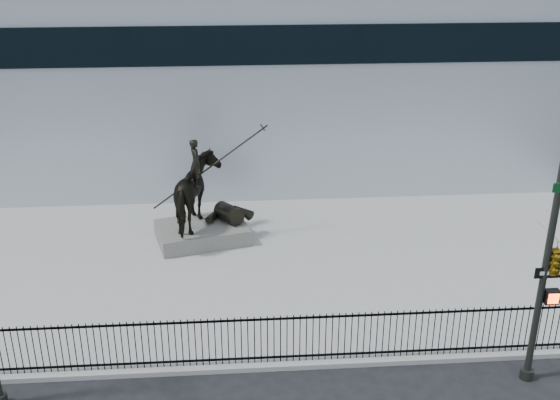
{
  "coord_description": "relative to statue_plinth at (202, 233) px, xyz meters",
  "views": [
    {
      "loc": [
        -0.81,
        -13.91,
        11.39
      ],
      "look_at": [
        0.68,
        6.0,
        3.07
      ],
      "focal_mm": 42.0,
      "sensor_mm": 36.0,
      "label": 1
    }
  ],
  "objects": [
    {
      "name": "statue_plinth",
      "position": [
        0.0,
        0.0,
        0.0
      ],
      "size": [
        3.83,
        3.07,
        0.63
      ],
      "primitive_type": "cube",
      "rotation": [
        0.0,
        0.0,
        0.25
      ],
      "color": "#5A5753",
      "rests_on": "plaza"
    },
    {
      "name": "building",
      "position": [
        2.12,
        10.81,
        4.03
      ],
      "size": [
        44.0,
        14.0,
        9.0
      ],
      "primitive_type": "cube",
      "color": "silver",
      "rests_on": "ground"
    },
    {
      "name": "ground",
      "position": [
        2.12,
        -9.19,
        -0.47
      ],
      "size": [
        120.0,
        120.0,
        0.0
      ],
      "primitive_type": "plane",
      "color": "black",
      "rests_on": "ground"
    },
    {
      "name": "picket_fence",
      "position": [
        2.12,
        -7.94,
        0.44
      ],
      "size": [
        22.1,
        0.1,
        1.5
      ],
      "color": "black",
      "rests_on": "plaza"
    },
    {
      "name": "plaza",
      "position": [
        2.12,
        -2.19,
        -0.39
      ],
      "size": [
        30.0,
        12.0,
        0.15
      ],
      "primitive_type": "cube",
      "color": "#999996",
      "rests_on": "ground"
    },
    {
      "name": "equestrian_statue",
      "position": [
        0.06,
        0.02,
        1.64
      ],
      "size": [
        4.19,
        3.14,
        3.65
      ],
      "rotation": [
        0.0,
        0.0,
        0.25
      ],
      "color": "black",
      "rests_on": "statue_plinth"
    }
  ]
}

